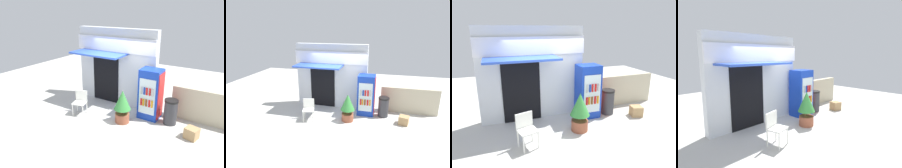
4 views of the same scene
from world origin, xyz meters
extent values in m
plane|color=beige|center=(0.00, 0.00, 0.00)|extent=(16.00, 16.00, 0.00)
cube|color=silver|center=(-0.42, 1.39, 1.44)|extent=(3.23, 0.30, 2.88)
cube|color=white|center=(-0.42, 1.20, 2.31)|extent=(3.23, 0.08, 0.53)
cube|color=blue|center=(-0.80, 0.76, 2.02)|extent=(1.98, 0.96, 0.06)
cube|color=black|center=(-0.80, 1.23, 0.98)|extent=(1.13, 0.03, 1.97)
cube|color=#1438B2|center=(1.23, 0.85, 0.86)|extent=(0.69, 0.59, 1.71)
cube|color=silver|center=(1.23, 0.54, 0.86)|extent=(0.55, 0.02, 1.20)
cube|color=red|center=(1.59, 0.85, 0.86)|extent=(0.02, 0.53, 1.54)
cylinder|color=red|center=(1.05, 0.52, 0.66)|extent=(0.06, 0.06, 0.24)
cylinder|color=orange|center=(1.13, 0.52, 0.66)|extent=(0.06, 0.06, 0.24)
cylinder|color=brown|center=(1.23, 0.52, 0.66)|extent=(0.06, 0.06, 0.24)
cylinder|color=red|center=(1.33, 0.52, 0.66)|extent=(0.06, 0.06, 0.24)
cylinder|color=orange|center=(1.43, 0.52, 0.66)|extent=(0.06, 0.06, 0.24)
cylinder|color=#B2B2B7|center=(1.04, 0.52, 1.06)|extent=(0.06, 0.06, 0.24)
cylinder|color=#1938A5|center=(1.14, 0.52, 1.06)|extent=(0.06, 0.06, 0.24)
cylinder|color=red|center=(1.23, 0.52, 1.06)|extent=(0.06, 0.06, 0.24)
cylinder|color=red|center=(1.33, 0.52, 1.06)|extent=(0.06, 0.06, 0.24)
cylinder|color=#B2B2B7|center=(1.43, 0.52, 1.06)|extent=(0.06, 0.06, 0.24)
cylinder|color=white|center=(-1.05, -0.49, 0.21)|extent=(0.04, 0.04, 0.43)
cylinder|color=white|center=(-0.69, -0.40, 0.21)|extent=(0.04, 0.04, 0.43)
cylinder|color=white|center=(-1.14, -0.15, 0.21)|extent=(0.04, 0.04, 0.43)
cylinder|color=white|center=(-0.78, -0.06, 0.21)|extent=(0.04, 0.04, 0.43)
cube|color=white|center=(-0.91, -0.28, 0.45)|extent=(0.52, 0.50, 0.04)
cube|color=white|center=(-0.96, -0.10, 0.66)|extent=(0.43, 0.15, 0.38)
cylinder|color=#995138|center=(0.61, 0.06, 0.16)|extent=(0.47, 0.47, 0.32)
cylinder|color=brown|center=(0.61, 0.06, 0.39)|extent=(0.05, 0.05, 0.16)
cone|color=#388C3D|center=(0.61, 0.06, 0.79)|extent=(0.55, 0.55, 0.63)
cylinder|color=#38383D|center=(1.97, 0.79, 0.39)|extent=(0.42, 0.42, 0.77)
cylinder|color=black|center=(1.97, 0.79, 0.80)|extent=(0.44, 0.44, 0.06)
cube|color=beige|center=(3.02, 1.41, 0.56)|extent=(2.36, 0.23, 1.12)
cube|color=tan|center=(2.76, 0.29, 0.17)|extent=(0.42, 0.41, 0.33)
camera|label=1|loc=(3.57, -5.34, 3.56)|focal=33.80mm
camera|label=2|loc=(1.88, -6.59, 3.65)|focal=30.13mm
camera|label=3|loc=(-1.52, -4.49, 2.81)|focal=31.31mm
camera|label=4|loc=(-3.70, -3.52, 2.27)|focal=28.97mm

